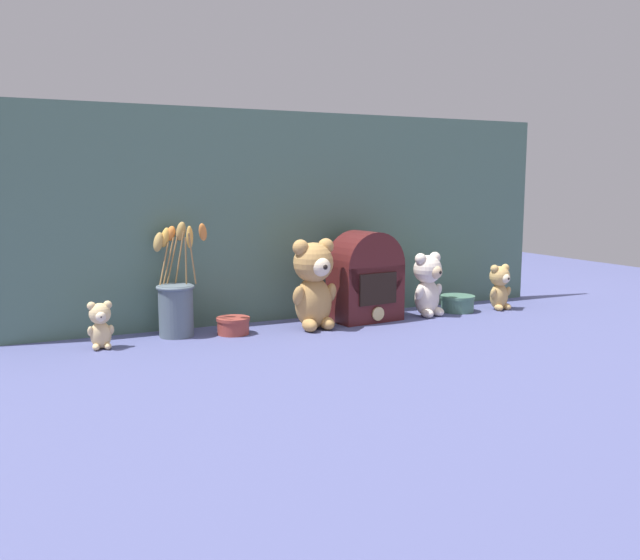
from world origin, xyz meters
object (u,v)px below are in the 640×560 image
teddy_bear_small (500,286)px  decorative_tin_short (233,326)px  teddy_bear_medium (428,283)px  vintage_radio (365,278)px  decorative_tin_tall (457,303)px  teddy_bear_tiny (100,324)px  flower_vase (176,300)px  teddy_bear_large (314,282)px

teddy_bear_small → decorative_tin_short: bearing=178.1°
teddy_bear_medium → vintage_radio: 0.21m
decorative_tin_tall → decorative_tin_short: bearing=-180.0°
teddy_bear_tiny → flower_vase: flower_vase is taller
flower_vase → decorative_tin_short: flower_vase is taller
teddy_bear_large → decorative_tin_short: 0.26m
teddy_bear_medium → teddy_bear_small: size_ratio=1.33×
vintage_radio → teddy_bear_medium: bearing=-7.7°
teddy_bear_large → vintage_radio: vintage_radio is taller
teddy_bear_small → vintage_radio: size_ratio=0.55×
teddy_bear_large → decorative_tin_tall: teddy_bear_large is taller
vintage_radio → teddy_bear_large: bearing=-167.0°
flower_vase → vintage_radio: 0.57m
teddy_bear_large → teddy_bear_tiny: teddy_bear_large is taller
teddy_bear_large → teddy_bear_medium: teddy_bear_large is taller
flower_vase → decorative_tin_short: 0.17m
decorative_tin_short → flower_vase: bearing=163.1°
teddy_bear_medium → teddy_bear_small: 0.28m
teddy_bear_medium → decorative_tin_tall: bearing=8.1°
teddy_bear_large → teddy_bear_medium: (0.40, 0.02, -0.03)m
teddy_bear_medium → teddy_bear_large: bearing=-177.7°
teddy_bear_medium → decorative_tin_short: teddy_bear_medium is taller
teddy_bear_medium → decorative_tin_tall: 0.15m
flower_vase → teddy_bear_medium: bearing=-4.6°
teddy_bear_medium → vintage_radio: (-0.21, 0.03, 0.03)m
teddy_bear_tiny → decorative_tin_tall: size_ratio=1.09×
teddy_bear_medium → decorative_tin_short: size_ratio=2.15×
teddy_bear_medium → teddy_bear_tiny: bearing=179.9°
decorative_tin_tall → decorative_tin_short: 0.76m
teddy_bear_small → flower_vase: (-1.05, 0.07, 0.02)m
teddy_bear_medium → flower_vase: bearing=175.4°
flower_vase → decorative_tin_tall: 0.91m
flower_vase → vintage_radio: bearing=-3.5°
teddy_bear_medium → decorative_tin_short: (-0.63, 0.02, -0.08)m
teddy_bear_medium → vintage_radio: vintage_radio is taller
teddy_bear_tiny → vintage_radio: (0.77, 0.03, 0.07)m
teddy_bear_large → flower_vase: flower_vase is taller
teddy_bear_medium → teddy_bear_small: bearing=-2.7°
teddy_bear_large → vintage_radio: (0.19, 0.04, -0.00)m
teddy_bear_large → teddy_bear_small: bearing=0.3°
teddy_bear_tiny → vintage_radio: bearing=1.9°
vintage_radio → decorative_tin_short: 0.43m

